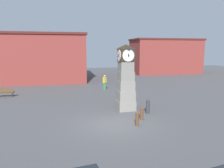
# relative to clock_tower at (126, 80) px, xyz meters

# --- Properties ---
(ground_plane) EXTENTS (85.51, 85.51, 0.00)m
(ground_plane) POSITION_rel_clock_tower_xyz_m (-1.73, -3.05, -2.34)
(ground_plane) COLOR #4C4C4F
(clock_tower) EXTENTS (1.45, 1.41, 5.02)m
(clock_tower) POSITION_rel_clock_tower_xyz_m (0.00, 0.00, 0.00)
(clock_tower) COLOR gray
(clock_tower) RESTS_ON ground_plane
(bollard_near_tower) EXTENTS (0.28, 0.28, 1.06)m
(bollard_near_tower) POSITION_rel_clock_tower_xyz_m (1.26, -1.41, -1.80)
(bollard_near_tower) COLOR #333338
(bollard_near_tower) RESTS_ON ground_plane
(bollard_mid_row) EXTENTS (0.23, 0.23, 0.85)m
(bollard_mid_row) POSITION_rel_clock_tower_xyz_m (0.29, -2.61, -1.91)
(bollard_mid_row) COLOR brown
(bollard_mid_row) RESTS_ON ground_plane
(bollard_far_row) EXTENTS (0.21, 0.21, 0.89)m
(bollard_far_row) POSITION_rel_clock_tower_xyz_m (-0.45, -3.66, -1.88)
(bollard_far_row) COLOR brown
(bollard_far_row) RESTS_ON ground_plane
(bench) EXTENTS (1.63, 0.61, 0.90)m
(bench) POSITION_rel_clock_tower_xyz_m (-10.05, 7.33, -1.81)
(bench) COLOR brown
(bench) RESTS_ON ground_plane
(pedestrian_crossing_lot) EXTENTS (0.46, 0.45, 1.77)m
(pedestrian_crossing_lot) POSITION_rel_clock_tower_xyz_m (0.25, 8.44, -1.32)
(pedestrian_crossing_lot) COLOR #338C4C
(pedestrian_crossing_lot) RESTS_ON ground_plane
(warehouse_blue_far) EXTENTS (12.38, 11.64, 6.88)m
(warehouse_blue_far) POSITION_rel_clock_tower_xyz_m (-6.54, 19.17, 1.11)
(warehouse_blue_far) COLOR maroon
(warehouse_blue_far) RESTS_ON ground_plane
(storefront_low_left) EXTENTS (13.56, 6.90, 6.69)m
(storefront_low_left) POSITION_rel_clock_tower_xyz_m (15.96, 23.62, 1.02)
(storefront_low_left) COLOR maroon
(storefront_low_left) RESTS_ON ground_plane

